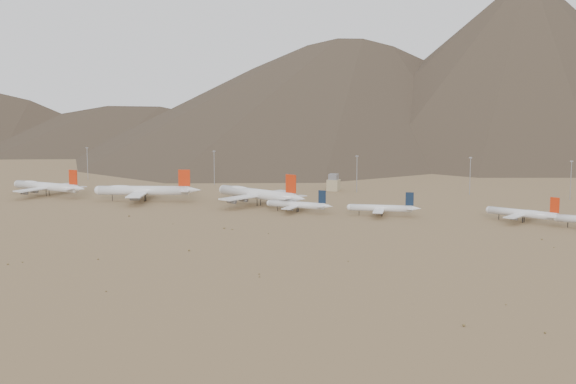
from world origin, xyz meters
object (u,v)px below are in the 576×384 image
at_px(widebody_east, 258,194).
at_px(widebody_centre, 144,190).
at_px(control_tower, 333,183).
at_px(widebody_west, 47,186).
at_px(narrowbody_a, 298,205).
at_px(narrowbody_b, 383,208).

bearing_deg(widebody_east, widebody_centre, -152.34).
relative_size(widebody_east, control_tower, 5.73).
bearing_deg(widebody_west, control_tower, 36.45).
xyz_separation_m(widebody_west, narrowbody_a, (182.75, -5.94, -2.06)).
distance_m(widebody_east, control_tower, 86.74).
bearing_deg(widebody_east, narrowbody_b, 13.26).
xyz_separation_m(widebody_west, control_tower, (173.22, 93.75, -1.22)).
relative_size(narrowbody_a, control_tower, 3.49).
bearing_deg(widebody_east, control_tower, 95.72).
xyz_separation_m(widebody_west, widebody_centre, (74.31, 1.42, 0.57)).
bearing_deg(narrowbody_a, widebody_centre, 178.20).
height_order(widebody_centre, narrowbody_b, widebody_centre).
relative_size(narrowbody_b, control_tower, 3.51).
xyz_separation_m(widebody_centre, control_tower, (98.91, 92.33, -1.79)).
distance_m(widebody_east, narrowbody_a, 36.42).
bearing_deg(widebody_west, widebody_east, 11.89).
relative_size(widebody_west, narrowbody_b, 1.51).
relative_size(widebody_east, narrowbody_a, 1.64).
bearing_deg(widebody_east, narrowbody_a, -5.19).
bearing_deg(widebody_centre, narrowbody_a, -22.91).
height_order(widebody_centre, widebody_east, widebody_east).
relative_size(widebody_west, widebody_centre, 0.95).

